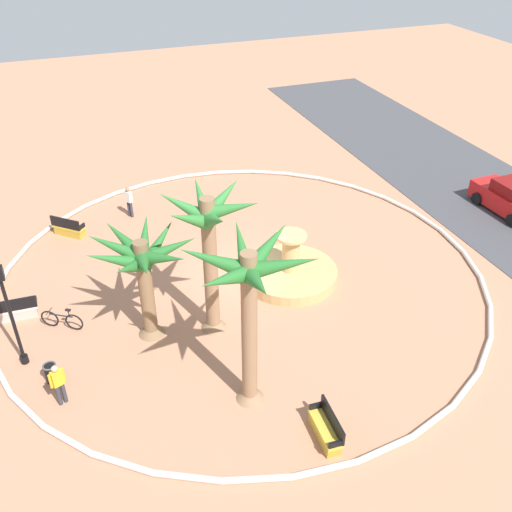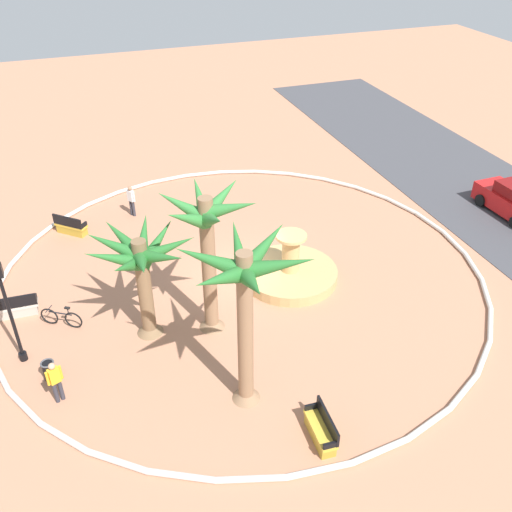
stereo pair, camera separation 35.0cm
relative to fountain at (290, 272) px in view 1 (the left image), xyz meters
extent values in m
plane|color=tan|center=(-0.96, -1.84, -0.31)|extent=(80.00, 80.00, 0.00)
torus|color=silver|center=(-0.96, -1.84, -0.21)|extent=(20.51, 20.51, 0.20)
cylinder|color=tan|center=(0.00, 0.00, -0.09)|extent=(4.02, 4.02, 0.45)
cylinder|color=teal|center=(0.00, 0.00, -0.12)|extent=(3.54, 3.54, 0.34)
cylinder|color=tan|center=(0.00, 0.00, 0.94)|extent=(0.72, 0.72, 1.59)
cylinder|color=#E0B370|center=(0.00, 0.00, 1.79)|extent=(1.29, 1.29, 0.12)
cylinder|color=brown|center=(1.45, -6.24, 1.70)|extent=(0.52, 0.52, 4.02)
cone|color=brown|center=(1.45, -6.24, -0.06)|extent=(0.98, 0.98, 0.50)
cone|color=#28702D|center=(2.41, -6.32, 3.40)|extent=(2.13, 0.73, 1.16)
cone|color=#28702D|center=(2.21, -5.66, 3.40)|extent=(2.00, 1.71, 1.15)
cone|color=#28702D|center=(1.64, -5.32, 3.35)|extent=(0.97, 2.16, 1.24)
cone|color=#28702D|center=(0.92, -5.56, 3.19)|extent=(1.67, 1.94, 1.52)
cone|color=#28702D|center=(0.58, -5.95, 3.29)|extent=(2.14, 1.18, 1.34)
cone|color=#28702D|center=(0.58, -6.68, 3.43)|extent=(2.12, 1.44, 1.09)
cone|color=#28702D|center=(0.92, -7.04, 3.39)|extent=(1.62, 2.05, 1.16)
cone|color=#28702D|center=(1.54, -7.15, 3.27)|extent=(0.76, 2.11, 1.38)
cone|color=#28702D|center=(2.20, -6.75, 3.27)|extent=(2.02, 1.62, 1.38)
cylinder|color=#8E6B4C|center=(1.93, -3.97, 2.44)|extent=(0.51, 0.51, 5.49)
cone|color=#8E6B4C|center=(1.93, -3.97, -0.06)|extent=(0.97, 0.97, 0.50)
cone|color=#337F38|center=(2.75, -3.95, 4.79)|extent=(1.89, 0.61, 1.29)
cone|color=#337F38|center=(2.38, -3.24, 4.91)|extent=(1.46, 1.91, 1.08)
cone|color=#337F38|center=(1.45, -3.28, 4.87)|extent=(1.54, 1.87, 1.16)
cone|color=#337F38|center=(1.14, -3.96, 4.75)|extent=(1.87, 0.60, 1.36)
cone|color=#337F38|center=(1.49, -4.67, 4.80)|extent=(1.48, 1.88, 1.27)
cone|color=#337F38|center=(2.28, -4.68, 4.73)|extent=(1.31, 1.91, 1.39)
cylinder|color=#8E6B4C|center=(5.73, -3.90, 2.52)|extent=(0.49, 0.49, 5.66)
cone|color=#8E6B4C|center=(5.73, -3.90, -0.06)|extent=(0.93, 0.93, 0.50)
cone|color=#28702D|center=(6.68, -4.01, 5.01)|extent=(2.15, 0.80, 1.21)
cone|color=#28702D|center=(6.19, -3.04, 5.06)|extent=(1.49, 2.12, 1.13)
cone|color=#28702D|center=(5.17, -3.10, 5.07)|extent=(1.67, 2.04, 1.11)
cone|color=#28702D|center=(4.84, -3.77, 4.89)|extent=(2.12, 0.84, 1.43)
cone|color=#28702D|center=(5.29, -4.76, 5.05)|extent=(1.45, 2.13, 1.14)
cone|color=#28702D|center=(6.23, -4.71, 5.02)|extent=(1.58, 2.08, 1.19)
cube|color=gold|center=(-6.93, -8.42, 0.14)|extent=(1.45, 1.52, 0.12)
cube|color=black|center=(-6.77, -8.56, 0.44)|extent=(1.13, 1.24, 0.50)
cube|color=gold|center=(-6.93, -8.42, -0.12)|extent=(1.33, 1.40, 0.39)
cube|color=black|center=(-7.43, -8.98, 0.28)|extent=(0.39, 0.36, 0.24)
cube|color=black|center=(-6.42, -7.86, 0.28)|extent=(0.39, 0.36, 0.24)
cube|color=beige|center=(-1.29, -10.89, 0.14)|extent=(0.56, 1.62, 0.12)
cube|color=black|center=(-1.08, -10.90, 0.44)|extent=(0.14, 1.60, 0.50)
cube|color=#B6ADA0|center=(-1.29, -10.89, -0.12)|extent=(0.51, 1.49, 0.39)
cube|color=black|center=(-1.26, -10.14, 0.28)|extent=(0.45, 0.10, 0.24)
cube|color=gold|center=(8.03, -2.32, 0.14)|extent=(1.62, 0.59, 0.12)
cube|color=black|center=(8.04, -2.11, 0.44)|extent=(1.60, 0.17, 0.50)
cube|color=gold|center=(8.03, -2.32, -0.12)|extent=(1.49, 0.54, 0.39)
cube|color=black|center=(8.78, -2.36, 0.28)|extent=(0.10, 0.45, 0.24)
cube|color=black|center=(7.28, -2.28, 0.28)|extent=(0.10, 0.45, 0.24)
cylinder|color=black|center=(1.41, -10.74, 1.49)|extent=(0.12, 0.12, 3.60)
cylinder|color=black|center=(1.41, -10.74, -0.16)|extent=(0.28, 0.28, 0.30)
cylinder|color=black|center=(2.68, -9.88, 0.04)|extent=(0.40, 0.40, 0.70)
torus|color=#4C4C51|center=(2.68, -9.88, 0.39)|extent=(0.46, 0.46, 0.06)
torus|color=black|center=(-0.30, -9.73, 0.05)|extent=(0.44, 0.64, 0.72)
torus|color=black|center=(0.24, -8.89, 0.05)|extent=(0.44, 0.64, 0.72)
cylinder|color=black|center=(-0.03, -9.31, 0.28)|extent=(0.55, 0.83, 0.05)
cylinder|color=black|center=(0.16, -9.01, 0.43)|extent=(0.04, 0.04, 0.30)
cube|color=black|center=(0.16, -9.01, 0.60)|extent=(0.19, 0.22, 0.06)
cylinder|color=black|center=(-0.27, -9.69, 0.42)|extent=(0.39, 0.26, 0.03)
cylinder|color=#33333D|center=(3.84, -9.72, 0.10)|extent=(0.14, 0.14, 0.83)
cylinder|color=#33333D|center=(3.77, -9.55, 0.10)|extent=(0.14, 0.14, 0.83)
cube|color=yellow|center=(3.80, -9.63, 0.80)|extent=(0.31, 0.39, 0.56)
sphere|color=tan|center=(3.80, -9.63, 1.20)|extent=(0.22, 0.22, 0.22)
cylinder|color=yellow|center=(3.88, -9.84, 0.80)|extent=(0.09, 0.09, 0.53)
cylinder|color=yellow|center=(3.72, -9.43, 0.80)|extent=(0.09, 0.09, 0.53)
cylinder|color=#33333D|center=(-7.77, -5.44, 0.10)|extent=(0.14, 0.14, 0.83)
cylinder|color=#33333D|center=(-7.63, -5.33, 0.10)|extent=(0.14, 0.14, 0.83)
cube|color=white|center=(-7.70, -5.38, 0.80)|extent=(0.39, 0.36, 0.56)
sphere|color=#9E7051|center=(-7.70, -5.38, 1.20)|extent=(0.22, 0.22, 0.22)
cylinder|color=white|center=(-7.88, -5.51, 0.80)|extent=(0.09, 0.09, 0.53)
cylinder|color=white|center=(-7.52, -5.26, 0.80)|extent=(0.09, 0.09, 0.53)
cube|color=red|center=(-1.46, 12.67, 0.32)|extent=(4.06, 1.85, 0.90)
cube|color=#333D47|center=(-2.16, 12.64, 0.97)|extent=(0.34, 1.37, 0.51)
cylinder|color=black|center=(-2.66, 11.77, 0.01)|extent=(0.65, 0.24, 0.64)
cylinder|color=black|center=(-2.73, 13.47, 0.01)|extent=(0.65, 0.24, 0.64)
cylinder|color=black|center=(-0.19, 11.87, 0.01)|extent=(0.65, 0.24, 0.64)
camera|label=1|loc=(17.93, -8.25, 13.83)|focal=39.88mm
camera|label=2|loc=(18.05, -7.92, 13.83)|focal=39.88mm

